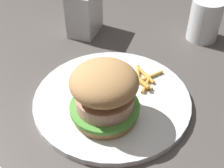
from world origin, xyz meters
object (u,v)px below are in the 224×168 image
Objects in this scene: plate at (112,99)px; sandwich at (102,92)px; fries_pile at (136,79)px; napkin_dispenser at (84,12)px; drink_glass at (206,23)px.

plate is 0.07m from sandwich.
fries_pile is (-0.01, 0.11, -0.05)m from sandwich.
plate is at bearing 32.76° from napkin_dispenser.
drink_glass is (0.02, 0.24, 0.02)m from fries_pile.
plate is 2.96× the size of drink_glass.
fries_pile is at bearing 95.53° from sandwich.
sandwich is (0.02, -0.04, 0.06)m from plate.
drink_glass reaches higher than fries_pile.
plate is at bearing 110.60° from sandwich.
plate is 0.31m from drink_glass.
napkin_dispenser is at bearing -146.34° from drink_glass.
drink_glass is 0.28m from napkin_dispenser.
sandwich is at bearing -69.40° from plate.
drink_glass is at bearing 101.34° from napkin_dispenser.
plate is 0.26m from napkin_dispenser.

